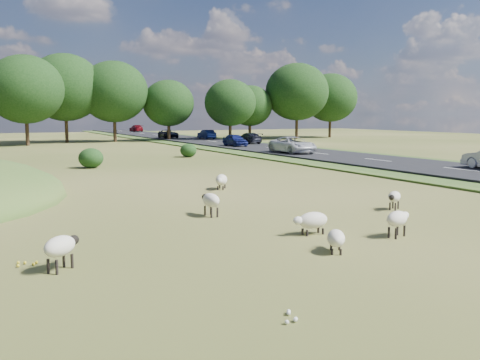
{
  "coord_description": "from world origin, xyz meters",
  "views": [
    {
      "loc": [
        -8.09,
        -16.1,
        3.78
      ],
      "look_at": [
        2.0,
        4.0,
        1.0
      ],
      "focal_mm": 40.0,
      "sensor_mm": 36.0,
      "label": 1
    }
  ],
  "objects_px": {
    "car_2": "(168,134)",
    "car_6": "(293,145)",
    "car_3": "(207,134)",
    "car_5": "(136,128)",
    "sheep_3": "(312,220)",
    "car_0": "(249,138)",
    "car_1": "(235,140)",
    "sheep_1": "(221,180)",
    "sheep_6": "(394,197)",
    "sheep_4": "(398,219)",
    "sheep_2": "(61,246)",
    "sheep_0": "(211,200)",
    "sheep_5": "(336,238)"
  },
  "relations": [
    {
      "from": "car_2",
      "to": "car_6",
      "type": "xyz_separation_m",
      "value": [
        0.0,
        -34.47,
        0.13
      ]
    },
    {
      "from": "car_3",
      "to": "car_5",
      "type": "relative_size",
      "value": 0.85
    },
    {
      "from": "sheep_3",
      "to": "car_6",
      "type": "distance_m",
      "value": 32.37
    },
    {
      "from": "car_2",
      "to": "car_5",
      "type": "distance_m",
      "value": 31.06
    },
    {
      "from": "car_3",
      "to": "car_0",
      "type": "bearing_deg",
      "value": 90.0
    },
    {
      "from": "car_1",
      "to": "car_3",
      "type": "bearing_deg",
      "value": 77.38
    },
    {
      "from": "sheep_1",
      "to": "car_5",
      "type": "relative_size",
      "value": 0.28
    },
    {
      "from": "sheep_6",
      "to": "car_1",
      "type": "bearing_deg",
      "value": -141.17
    },
    {
      "from": "sheep_3",
      "to": "sheep_6",
      "type": "relative_size",
      "value": 1.21
    },
    {
      "from": "sheep_1",
      "to": "car_1",
      "type": "bearing_deg",
      "value": -173.82
    },
    {
      "from": "car_1",
      "to": "car_5",
      "type": "xyz_separation_m",
      "value": [
        3.8,
        53.34,
        0.0
      ]
    },
    {
      "from": "sheep_6",
      "to": "car_2",
      "type": "xyz_separation_m",
      "value": [
        11.31,
        59.95,
        0.35
      ]
    },
    {
      "from": "sheep_4",
      "to": "car_3",
      "type": "bearing_deg",
      "value": 53.01
    },
    {
      "from": "sheep_3",
      "to": "car_3",
      "type": "distance_m",
      "value": 60.24
    },
    {
      "from": "car_0",
      "to": "car_2",
      "type": "bearing_deg",
      "value": -78.39
    },
    {
      "from": "sheep_3",
      "to": "sheep_4",
      "type": "xyz_separation_m",
      "value": [
        2.17,
        -1.47,
        0.12
      ]
    },
    {
      "from": "car_0",
      "to": "car_1",
      "type": "height_order",
      "value": "car_1"
    },
    {
      "from": "sheep_1",
      "to": "car_5",
      "type": "distance_m",
      "value": 84.54
    },
    {
      "from": "car_0",
      "to": "car_5",
      "type": "distance_m",
      "value": 49.33
    },
    {
      "from": "sheep_1",
      "to": "car_6",
      "type": "bearing_deg",
      "value": 172.24
    },
    {
      "from": "sheep_2",
      "to": "car_0",
      "type": "distance_m",
      "value": 52.42
    },
    {
      "from": "car_2",
      "to": "car_3",
      "type": "distance_m",
      "value": 6.73
    },
    {
      "from": "car_0",
      "to": "car_6",
      "type": "distance_m",
      "value": 16.42
    },
    {
      "from": "sheep_1",
      "to": "sheep_4",
      "type": "relative_size",
      "value": 1.11
    },
    {
      "from": "sheep_2",
      "to": "car_0",
      "type": "xyz_separation_m",
      "value": [
        28.21,
        44.19,
        0.29
      ]
    },
    {
      "from": "sheep_1",
      "to": "car_3",
      "type": "bearing_deg",
      "value": -168.71
    },
    {
      "from": "sheep_0",
      "to": "car_2",
      "type": "height_order",
      "value": "car_2"
    },
    {
      "from": "sheep_6",
      "to": "car_6",
      "type": "distance_m",
      "value": 27.88
    },
    {
      "from": "car_2",
      "to": "sheep_6",
      "type": "bearing_deg",
      "value": -100.69
    },
    {
      "from": "sheep_4",
      "to": "car_5",
      "type": "height_order",
      "value": "car_5"
    },
    {
      "from": "car_6",
      "to": "sheep_2",
      "type": "bearing_deg",
      "value": -130.86
    },
    {
      "from": "sheep_1",
      "to": "car_5",
      "type": "xyz_separation_m",
      "value": [
        18.84,
        82.41,
        0.45
      ]
    },
    {
      "from": "sheep_3",
      "to": "car_2",
      "type": "height_order",
      "value": "car_2"
    },
    {
      "from": "sheep_3",
      "to": "sheep_5",
      "type": "xyz_separation_m",
      "value": [
        -0.64,
        -2.11,
        -0.05
      ]
    },
    {
      "from": "sheep_1",
      "to": "sheep_2",
      "type": "height_order",
      "value": "sheep_2"
    },
    {
      "from": "sheep_6",
      "to": "car_5",
      "type": "relative_size",
      "value": 0.22
    },
    {
      "from": "sheep_1",
      "to": "car_6",
      "type": "height_order",
      "value": "car_6"
    },
    {
      "from": "sheep_3",
      "to": "car_0",
      "type": "distance_m",
      "value": 48.26
    },
    {
      "from": "sheep_5",
      "to": "car_6",
      "type": "distance_m",
      "value": 34.52
    },
    {
      "from": "sheep_1",
      "to": "sheep_5",
      "type": "xyz_separation_m",
      "value": [
        -2.36,
        -12.69,
        -0.08
      ]
    },
    {
      "from": "sheep_1",
      "to": "car_3",
      "type": "height_order",
      "value": "car_3"
    },
    {
      "from": "car_1",
      "to": "sheep_5",
      "type": "bearing_deg",
      "value": -112.61
    },
    {
      "from": "sheep_5",
      "to": "car_2",
      "type": "height_order",
      "value": "car_2"
    },
    {
      "from": "car_1",
      "to": "car_2",
      "type": "bearing_deg",
      "value": 90.0
    },
    {
      "from": "sheep_2",
      "to": "car_1",
      "type": "height_order",
      "value": "car_1"
    },
    {
      "from": "sheep_3",
      "to": "sheep_4",
      "type": "height_order",
      "value": "sheep_4"
    },
    {
      "from": "car_5",
      "to": "sheep_4",
      "type": "bearing_deg",
      "value": 78.99
    },
    {
      "from": "sheep_5",
      "to": "car_2",
      "type": "bearing_deg",
      "value": 18.27
    },
    {
      "from": "car_3",
      "to": "sheep_4",
      "type": "bearing_deg",
      "value": 72.44
    },
    {
      "from": "car_5",
      "to": "car_6",
      "type": "distance_m",
      "value": 65.41
    }
  ]
}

